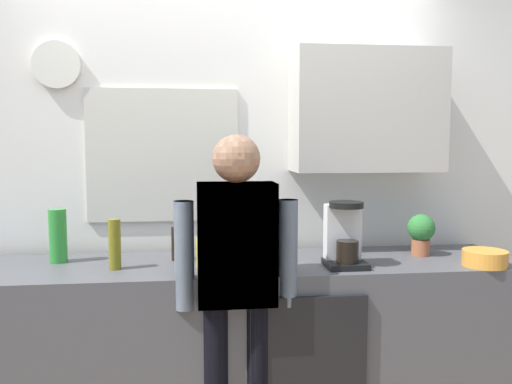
# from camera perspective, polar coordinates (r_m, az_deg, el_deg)

# --- Properties ---
(kitchen_counter) EXTENTS (3.03, 0.64, 0.94)m
(kitchen_counter) POSITION_cam_1_polar(r_m,az_deg,el_deg) (2.84, -2.63, -17.09)
(kitchen_counter) COLOR #4C4C51
(kitchen_counter) RESTS_ON ground_plane
(dishwasher_panel) EXTENTS (0.56, 0.02, 0.85)m
(dishwasher_panel) POSITION_cam_1_polar(r_m,az_deg,el_deg) (2.61, 5.86, -20.42)
(dishwasher_panel) COLOR black
(dishwasher_panel) RESTS_ON ground_plane
(back_wall_assembly) EXTENTS (4.63, 0.42, 2.60)m
(back_wall_assembly) POSITION_cam_1_polar(r_m,az_deg,el_deg) (3.04, -1.51, 1.71)
(back_wall_assembly) COLOR white
(back_wall_assembly) RESTS_ON ground_plane
(coffee_maker) EXTENTS (0.20, 0.20, 0.33)m
(coffee_maker) POSITION_cam_1_polar(r_m,az_deg,el_deg) (2.64, 9.77, -4.97)
(coffee_maker) COLOR black
(coffee_maker) RESTS_ON kitchen_counter
(bottle_clear_soda) EXTENTS (0.09, 0.09, 0.28)m
(bottle_clear_soda) POSITION_cam_1_polar(r_m,az_deg,el_deg) (2.87, -21.14, -4.56)
(bottle_clear_soda) COLOR #2D8C33
(bottle_clear_soda) RESTS_ON kitchen_counter
(bottle_dark_sauce) EXTENTS (0.06, 0.06, 0.18)m
(bottle_dark_sauce) POSITION_cam_1_polar(r_m,az_deg,el_deg) (2.76, -8.81, -5.67)
(bottle_dark_sauce) COLOR black
(bottle_dark_sauce) RESTS_ON kitchen_counter
(bottle_olive_oil) EXTENTS (0.06, 0.06, 0.25)m
(bottle_olive_oil) POSITION_cam_1_polar(r_m,az_deg,el_deg) (2.63, -15.42, -5.62)
(bottle_olive_oil) COLOR olive
(bottle_olive_oil) RESTS_ON kitchen_counter
(cup_white_mug) EXTENTS (0.08, 0.08, 0.09)m
(cup_white_mug) POSITION_cam_1_polar(r_m,az_deg,el_deg) (2.53, 3.05, -7.66)
(cup_white_mug) COLOR white
(cup_white_mug) RESTS_ON kitchen_counter
(cup_yellow_cup) EXTENTS (0.07, 0.07, 0.08)m
(cup_yellow_cup) POSITION_cam_1_polar(r_m,az_deg,el_deg) (2.48, -1.04, -8.04)
(cup_yellow_cup) COLOR yellow
(cup_yellow_cup) RESTS_ON kitchen_counter
(mixing_bowl) EXTENTS (0.22, 0.22, 0.08)m
(mixing_bowl) POSITION_cam_1_polar(r_m,az_deg,el_deg) (2.86, 24.07, -6.72)
(mixing_bowl) COLOR orange
(mixing_bowl) RESTS_ON kitchen_counter
(potted_plant) EXTENTS (0.15, 0.15, 0.23)m
(potted_plant) POSITION_cam_1_polar(r_m,az_deg,el_deg) (2.98, 17.87, -4.24)
(potted_plant) COLOR #9E5638
(potted_plant) RESTS_ON kitchen_counter
(dish_soap) EXTENTS (0.06, 0.06, 0.18)m
(dish_soap) POSITION_cam_1_polar(r_m,az_deg,el_deg) (2.60, -6.00, -6.59)
(dish_soap) COLOR yellow
(dish_soap) RESTS_ON kitchen_counter
(person_at_sink) EXTENTS (0.57, 0.22, 1.60)m
(person_at_sink) POSITION_cam_1_polar(r_m,az_deg,el_deg) (2.41, -2.15, -9.28)
(person_at_sink) COLOR black
(person_at_sink) RESTS_ON ground_plane
(person_guest) EXTENTS (0.57, 0.22, 1.60)m
(person_guest) POSITION_cam_1_polar(r_m,az_deg,el_deg) (2.41, -2.15, -9.28)
(person_guest) COLOR black
(person_guest) RESTS_ON ground_plane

